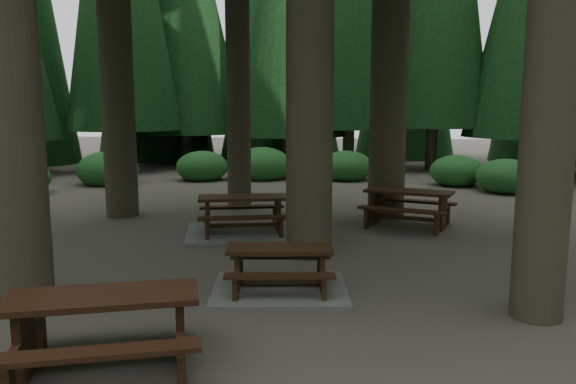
# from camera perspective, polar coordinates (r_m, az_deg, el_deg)

# --- Properties ---
(ground) EXTENTS (80.00, 80.00, 0.00)m
(ground) POSITION_cam_1_polar(r_m,az_deg,el_deg) (10.34, -2.43, -6.61)
(ground) COLOR #4E453F
(ground) RESTS_ON ground
(picnic_table_a) EXTENTS (2.18, 1.88, 0.67)m
(picnic_table_a) POSITION_cam_1_polar(r_m,az_deg,el_deg) (8.43, -0.83, -8.62)
(picnic_table_a) COLOR gray
(picnic_table_a) RESTS_ON ground
(picnic_table_c) EXTENTS (2.83, 2.53, 0.82)m
(picnic_table_c) POSITION_cam_1_polar(r_m,az_deg,el_deg) (12.17, -4.59, -2.92)
(picnic_table_c) COLOR gray
(picnic_table_c) RESTS_ON ground
(picnic_table_d) EXTENTS (2.34, 2.10, 0.84)m
(picnic_table_d) POSITION_cam_1_polar(r_m,az_deg,el_deg) (13.12, 12.13, -1.04)
(picnic_table_d) COLOR black
(picnic_table_d) RESTS_ON ground
(picnic_table_e) EXTENTS (2.31, 2.07, 0.83)m
(picnic_table_e) POSITION_cam_1_polar(r_m,az_deg,el_deg) (6.20, -18.21, -12.26)
(picnic_table_e) COLOR black
(picnic_table_e) RESTS_ON ground
(shrub_ring) EXTENTS (23.86, 24.64, 1.49)m
(shrub_ring) POSITION_cam_1_polar(r_m,az_deg,el_deg) (10.88, 1.87, -3.66)
(shrub_ring) COLOR #1F5B2A
(shrub_ring) RESTS_ON ground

